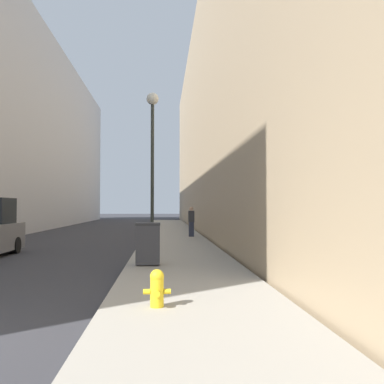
{
  "coord_description": "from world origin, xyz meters",
  "views": [
    {
      "loc": [
        4.59,
        -5.42,
        1.84
      ],
      "look_at": [
        6.09,
        16.53,
        2.58
      ],
      "focal_mm": 40.0,
      "sensor_mm": 36.0,
      "label": 1
    }
  ],
  "objects_px": {
    "trash_bin": "(148,243)",
    "lamppost": "(152,143)",
    "fire_hydrant": "(157,287)",
    "pedestrian_on_sidewalk": "(191,222)"
  },
  "relations": [
    {
      "from": "lamppost",
      "to": "pedestrian_on_sidewalk",
      "type": "distance_m",
      "value": 7.95
    },
    {
      "from": "fire_hydrant",
      "to": "trash_bin",
      "type": "height_order",
      "value": "trash_bin"
    },
    {
      "from": "trash_bin",
      "to": "lamppost",
      "type": "distance_m",
      "value": 5.95
    },
    {
      "from": "trash_bin",
      "to": "pedestrian_on_sidewalk",
      "type": "distance_m",
      "value": 11.76
    },
    {
      "from": "lamppost",
      "to": "pedestrian_on_sidewalk",
      "type": "relative_size",
      "value": 3.76
    },
    {
      "from": "lamppost",
      "to": "pedestrian_on_sidewalk",
      "type": "height_order",
      "value": "lamppost"
    },
    {
      "from": "trash_bin",
      "to": "lamppost",
      "type": "bearing_deg",
      "value": 89.95
    },
    {
      "from": "fire_hydrant",
      "to": "trash_bin",
      "type": "bearing_deg",
      "value": 93.63
    },
    {
      "from": "fire_hydrant",
      "to": "pedestrian_on_sidewalk",
      "type": "relative_size",
      "value": 0.38
    },
    {
      "from": "fire_hydrant",
      "to": "lamppost",
      "type": "xyz_separation_m",
      "value": [
        -0.33,
        9.94,
        3.94
      ]
    }
  ]
}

